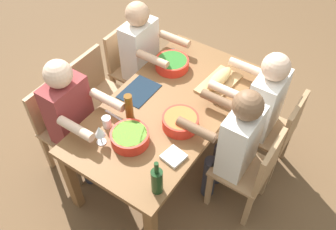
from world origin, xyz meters
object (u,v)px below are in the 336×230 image
serving_bowl_salad (130,137)px  cutting_board (219,83)px  diner_far_left (260,104)px  chair_near_right (62,123)px  wine_glass (99,132)px  beer_bottle (129,107)px  chair_near_left (129,64)px  dining_table (168,113)px  chair_far_left (276,131)px  diner_near_left (144,53)px  diner_far_center (234,141)px  wine_bottle (157,180)px  chair_far_center (252,170)px  cup_near_right (107,122)px  serving_bowl_greens (172,63)px  diner_near_right (73,115)px  bread_loaf (219,78)px  serving_bowl_fruit (180,121)px  napkin_stack (174,157)px  chair_near_center (98,92)px

serving_bowl_salad → cutting_board: serving_bowl_salad is taller
diner_far_left → chair_near_right: 1.64m
wine_glass → beer_bottle: bearing=176.7°
chair_near_left → chair_near_right: bearing=0.0°
dining_table → cutting_board: 0.49m
chair_far_left → diner_near_left: (-0.00, -1.34, 0.21)m
diner_far_center → chair_near_left: size_ratio=1.41×
serving_bowl_salad → wine_bottle: 0.45m
chair_far_center → diner_far_center: size_ratio=0.71×
cup_near_right → wine_glass: bearing=24.4°
diner_far_left → serving_bowl_greens: bearing=-85.4°
chair_far_left → diner_near_right: (0.92, -1.34, 0.21)m
chair_near_left → cutting_board: 1.01m
bread_loaf → wine_bottle: size_ratio=1.10×
dining_table → serving_bowl_fruit: size_ratio=6.26×
serving_bowl_fruit → napkin_stack: (0.27, 0.12, -0.04)m
chair_near_right → serving_bowl_salad: chair_near_right is taller
dining_table → cutting_board: bearing=154.0°
chair_far_center → diner_far_left: (-0.46, -0.18, 0.21)m
chair_far_left → bread_loaf: (0.03, -0.55, 0.32)m
dining_table → cutting_board: size_ratio=4.19×
chair_far_left → diner_far_left: size_ratio=0.71×
napkin_stack → wine_bottle: bearing=10.8°
serving_bowl_greens → beer_bottle: (0.66, 0.05, 0.06)m
serving_bowl_fruit → diner_far_left: bearing=146.8°
napkin_stack → chair_far_center: bearing=131.1°
chair_near_right → serving_bowl_fruit: chair_near_right is taller
chair_near_center → chair_far_left: bearing=106.8°
chair_near_right → diner_near_right: size_ratio=0.71×
serving_bowl_greens → wine_bottle: wine_bottle is taller
chair_near_left → diner_near_left: bearing=90.0°
chair_near_center → diner_near_left: bearing=158.3°
chair_near_right → bread_loaf: (-0.89, 0.97, 0.32)m
cutting_board → beer_bottle: bearing=-28.8°
serving_bowl_salad → diner_far_center: bearing=126.6°
chair_near_left → cup_near_right: chair_near_left is taller
diner_far_left → beer_bottle: (0.72, -0.75, 0.15)m
chair_far_center → chair_near_left: size_ratio=1.00×
diner_near_left → napkin_stack: 1.23m
serving_bowl_greens → cup_near_right: cup_near_right is taller
chair_far_left → beer_bottle: (0.72, -0.93, 0.37)m
diner_far_center → serving_bowl_fruit: 0.42m
serving_bowl_salad → chair_near_right: bearing=-88.9°
diner_far_left → chair_near_right: bearing=-55.5°
chair_near_right → napkin_stack: bearing=93.6°
wine_glass → chair_near_right: bearing=-100.4°
serving_bowl_fruit → beer_bottle: bearing=-69.9°
diner_far_left → cup_near_right: 1.22m
wine_bottle → chair_far_center: bearing=148.9°
chair_near_center → diner_near_right: bearing=21.7°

